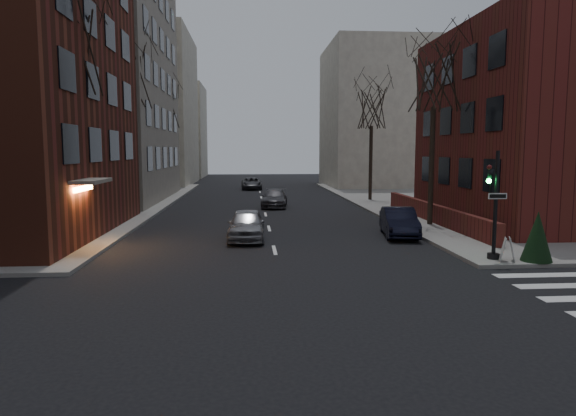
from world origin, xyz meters
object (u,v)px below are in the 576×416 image
object	(u,v)px
streetlamp_far	(176,149)
parked_sedan	(399,222)
tree_left_a	(65,48)
tree_right_b	(372,107)
evergreen_shrub	(537,236)
traffic_signal	(494,212)
car_lane_far	(252,183)
tree_right_a	(434,77)
tree_left_b	(130,77)
tree_left_c	(165,108)
streetlamp_near	(127,149)
sandwich_board	(507,249)
car_lane_silver	(246,225)
car_lane_gray	(275,198)

from	to	relation	value
streetlamp_far	parked_sedan	size ratio (longest dim) A/B	1.49
tree_left_a	tree_right_b	world-z (taller)	tree_left_a
evergreen_shrub	traffic_signal	bearing A→B (deg)	160.96
car_lane_far	traffic_signal	bearing A→B (deg)	-78.20
tree_right_a	evergreen_shrub	xyz separation A→B (m)	(0.57, -9.50, -6.96)
tree_left_b	tree_left_c	distance (m)	14.03
traffic_signal	streetlamp_near	size ratio (longest dim) A/B	0.64
parked_sedan	evergreen_shrub	size ratio (longest dim) A/B	2.30
tree_right_b	evergreen_shrub	world-z (taller)	tree_right_b
parked_sedan	sandwich_board	bearing A→B (deg)	-64.00
sandwich_board	evergreen_shrub	world-z (taller)	evergreen_shrub
streetlamp_near	tree_right_b	bearing A→B (deg)	30.47
car_lane_far	evergreen_shrub	distance (m)	38.39
tree_right_a	car_lane_far	bearing A→B (deg)	109.24
streetlamp_far	car_lane_silver	size ratio (longest dim) A/B	1.51
tree_left_b	car_lane_far	size ratio (longest dim) A/B	2.38
tree_left_a	evergreen_shrub	size ratio (longest dim) A/B	5.61
traffic_signal	car_lane_gray	world-z (taller)	traffic_signal
tree_left_a	tree_right_b	size ratio (longest dim) A/B	1.12
tree_left_c	parked_sedan	distance (m)	30.03
car_lane_gray	streetlamp_near	bearing A→B (deg)	-139.15
sandwich_board	streetlamp_near	bearing A→B (deg)	162.29
traffic_signal	tree_right_b	distance (m)	23.71
parked_sedan	sandwich_board	size ratio (longest dim) A/B	4.81
streetlamp_far	parked_sedan	world-z (taller)	streetlamp_far
tree_left_a	streetlamp_far	xyz separation A→B (m)	(0.60, 28.00, -4.23)
tree_right_a	streetlamp_near	xyz separation A→B (m)	(-17.00, 4.00, -3.79)
traffic_signal	evergreen_shrub	size ratio (longest dim) A/B	2.19
car_lane_silver	tree_left_c	bearing A→B (deg)	108.45
tree_left_a	sandwich_board	distance (m)	19.60
tree_left_c	car_lane_far	xyz separation A→B (m)	(8.00, 5.51, -7.40)
streetlamp_near	parked_sedan	size ratio (longest dim) A/B	1.49
car_lane_silver	traffic_signal	bearing A→B (deg)	-30.04
tree_left_a	tree_left_b	world-z (taller)	tree_left_b
tree_left_a	streetlamp_near	xyz separation A→B (m)	(0.60, 8.00, -4.23)
evergreen_shrub	tree_left_c	bearing A→B (deg)	119.98
traffic_signal	tree_left_b	bearing A→B (deg)	134.54
streetlamp_far	car_lane_far	distance (m)	8.95
tree_left_c	evergreen_shrub	distance (m)	37.03
car_lane_silver	tree_right_a	bearing A→B (deg)	20.34
car_lane_gray	tree_left_a	bearing A→B (deg)	-117.97
traffic_signal	tree_left_a	xyz separation A→B (m)	(-16.74, 5.01, 6.56)
sandwich_board	evergreen_shrub	size ratio (longest dim) A/B	0.48
streetlamp_far	tree_right_b	bearing A→B (deg)	-30.47
streetlamp_near	tree_left_c	bearing A→B (deg)	91.91
tree_right_b	car_lane_gray	distance (m)	11.23
parked_sedan	car_lane_silver	world-z (taller)	car_lane_silver
streetlamp_far	streetlamp_near	bearing A→B (deg)	-90.00
traffic_signal	tree_right_a	distance (m)	10.92
traffic_signal	sandwich_board	bearing A→B (deg)	-48.89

